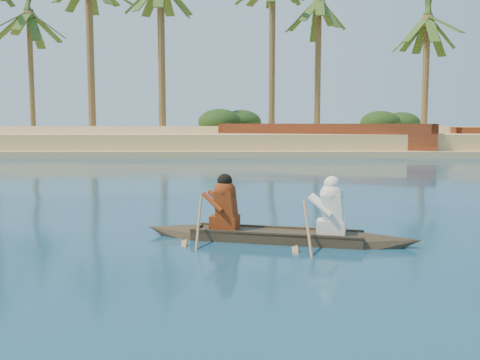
{
  "coord_description": "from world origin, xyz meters",
  "views": [
    {
      "loc": [
        1.29,
        -8.17,
        2.0
      ],
      "look_at": [
        1.32,
        2.48,
        0.86
      ],
      "focal_mm": 40.0,
      "sensor_mm": 36.0,
      "label": 1
    }
  ],
  "objects": [
    {
      "name": "ground",
      "position": [
        0.0,
        0.0,
        0.0
      ],
      "size": [
        160.0,
        160.0,
        0.0
      ],
      "primitive_type": "plane",
      "color": "#0C3951",
      "rests_on": "ground"
    },
    {
      "name": "sandy_embankment",
      "position": [
        0.0,
        46.89,
        0.53
      ],
      "size": [
        150.0,
        51.0,
        1.5
      ],
      "color": "#DAB67B",
      "rests_on": "ground"
    },
    {
      "name": "palm_grove",
      "position": [
        0.0,
        35.0,
        8.0
      ],
      "size": [
        110.0,
        14.0,
        16.0
      ],
      "primitive_type": null,
      "color": "#344F1B",
      "rests_on": "ground"
    },
    {
      "name": "shrub_cluster",
      "position": [
        0.0,
        31.5,
        1.2
      ],
      "size": [
        100.0,
        6.0,
        2.4
      ],
      "primitive_type": null,
      "color": "#203613",
      "rests_on": "ground"
    },
    {
      "name": "canoe",
      "position": [
        1.94,
        0.73,
        0.25
      ],
      "size": [
        4.72,
        1.74,
        1.3
      ],
      "rotation": [
        0.0,
        0.0,
        -0.24
      ],
      "color": "#3F3222",
      "rests_on": "ground"
    },
    {
      "name": "barge_mid",
      "position": [
        7.13,
        27.0,
        0.8
      ],
      "size": [
        14.38,
        9.17,
        2.28
      ],
      "rotation": [
        0.0,
        0.0,
        -0.37
      ],
      "color": "maroon",
      "rests_on": "ground"
    }
  ]
}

